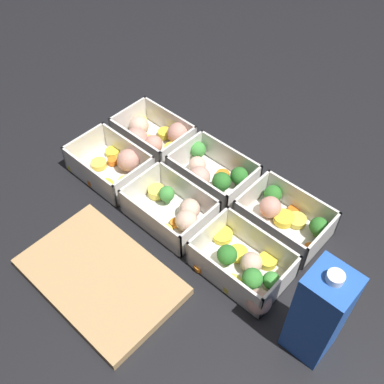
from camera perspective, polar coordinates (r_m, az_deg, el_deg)
ground_plane at (r=0.92m, az=0.00°, el=-0.91°), size 4.00×4.00×0.00m
container_near_left at (r=0.88m, az=11.58°, el=-3.15°), size 0.16×0.12×0.06m
container_near_center at (r=0.94m, az=2.48°, el=2.43°), size 0.17×0.11×0.06m
container_near_right at (r=1.03m, az=-4.94°, el=7.07°), size 0.18×0.15×0.06m
container_far_left at (r=0.80m, az=6.78°, el=-9.65°), size 0.19×0.13×0.06m
container_far_center at (r=0.88m, az=-2.23°, el=-2.31°), size 0.17×0.11×0.06m
container_far_right at (r=0.98m, az=-9.98°, el=3.34°), size 0.17×0.13×0.06m
juice_carton at (r=0.70m, az=15.82°, el=-14.66°), size 0.07×0.07×0.20m
cutting_board at (r=0.82m, az=-11.54°, el=-10.51°), size 0.28×0.18×0.02m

